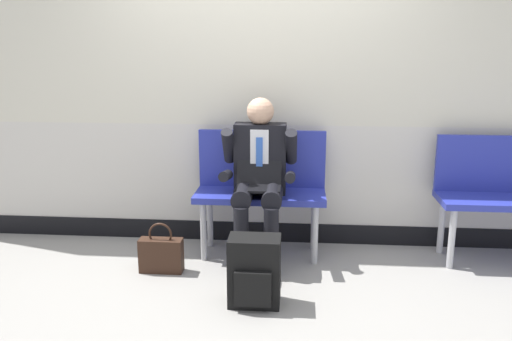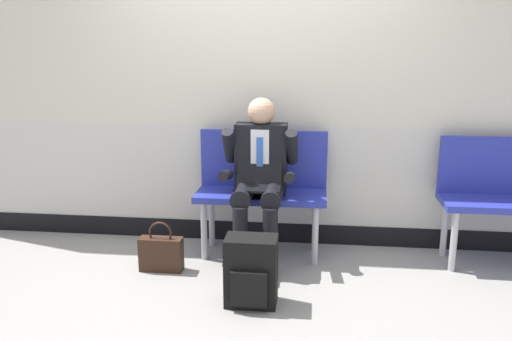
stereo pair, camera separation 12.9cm
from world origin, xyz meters
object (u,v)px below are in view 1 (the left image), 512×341
object	(u,v)px
backpack	(254,272)
handbag	(161,254)
bench_with_person	(261,183)
person_seated	(259,176)

from	to	relation	value
backpack	handbag	world-z (taller)	backpack
bench_with_person	person_seated	size ratio (longest dim) A/B	0.81
person_seated	handbag	distance (m)	0.94
bench_with_person	handbag	xyz separation A→B (m)	(-0.71, -0.47, -0.44)
person_seated	handbag	size ratio (longest dim) A/B	3.30
person_seated	backpack	world-z (taller)	person_seated
backpack	bench_with_person	bearing A→B (deg)	91.61
bench_with_person	handbag	world-z (taller)	bench_with_person
bench_with_person	handbag	size ratio (longest dim) A/B	2.67
bench_with_person	person_seated	bearing A→B (deg)	-90.00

